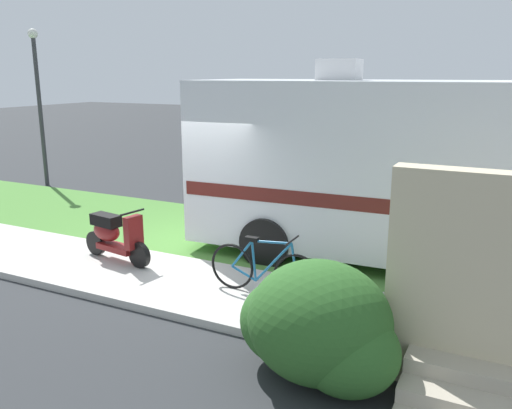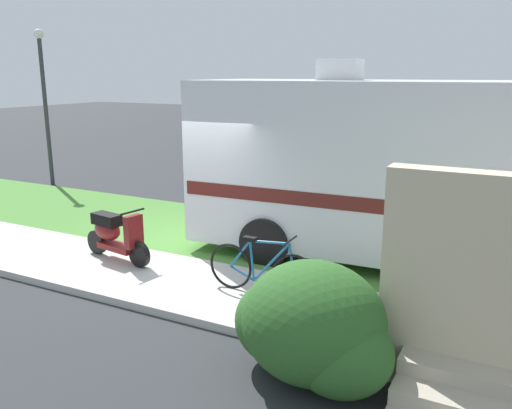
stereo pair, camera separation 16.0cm
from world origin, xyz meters
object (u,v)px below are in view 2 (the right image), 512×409
Objects in this scene: bicycle at (261,269)px; pickup_truck_near at (350,165)px; scooter at (114,234)px; street_lamp_post at (44,93)px; bottle_green at (497,340)px; bottle_spare at (422,311)px; motorhome_rv at (403,166)px; pickup_truck_far at (359,147)px.

bicycle is 7.11m from pickup_truck_near.
pickup_truck_near is at bearing 73.31° from scooter.
bottle_green is at bearing -20.68° from street_lamp_post.
pickup_truck_near is 22.42× the size of bottle_green.
bottle_spare is (5.24, 0.11, -0.35)m from scooter.
bottle_green is (1.81, -2.73, -1.54)m from motorhome_rv.
pickup_truck_near is (-0.92, 7.04, 0.41)m from bicycle.
pickup_truck_near is at bearing 117.70° from motorhome_rv.
motorhome_rv is 29.06× the size of bottle_green.
bottle_spare is at bearing 1.24° from scooter.
street_lamp_post is (-10.94, 2.08, 0.97)m from motorhome_rv.
street_lamp_post reaches higher than scooter.
street_lamp_post is (-7.78, -6.01, 1.81)m from pickup_truck_far.
pickup_truck_near is 0.97× the size of pickup_truck_far.
pickup_truck_near is (-2.33, 4.44, -0.84)m from motorhome_rv.
bottle_green is at bearing -2.88° from scooter.
scooter is 0.35× the size of street_lamp_post.
bicycle is (2.98, -0.18, -0.06)m from scooter.
scooter is at bearing -178.76° from bottle_spare.
pickup_truck_near is 1.23× the size of street_lamp_post.
bottle_spare is at bearing -68.88° from pickup_truck_far.
street_lamp_post is (-8.61, -2.36, 1.81)m from pickup_truck_near.
street_lamp_post reaches higher than bicycle.
bottle_green is at bearing -24.20° from bottle_spare.
scooter is 2.99m from bicycle.
street_lamp_post is at bearing 153.83° from bicycle.
motorhome_rv is at bearing 123.48° from bottle_green.
street_lamp_post reaches higher than pickup_truck_near.
bicycle is at bearing -82.53° from pickup_truck_near.
motorhome_rv is 1.26× the size of pickup_truck_far.
pickup_truck_near reaches higher than scooter.
bicycle is at bearing -172.50° from bottle_spare.
bottle_spare is at bearing -64.69° from pickup_truck_near.
scooter reaches higher than bottle_green.
motorhome_rv reaches higher than bottle_spare.
street_lamp_post reaches higher than pickup_truck_far.
bottle_spare is (3.19, -6.74, -0.70)m from pickup_truck_near.
street_lamp_post is at bearing -142.32° from pickup_truck_far.
pickup_truck_near is at bearing 97.47° from bicycle.
motorhome_rv is at bearing 61.62° from bicycle.
motorhome_rv is at bearing -10.77° from street_lamp_post.
scooter is 8.24m from street_lamp_post.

